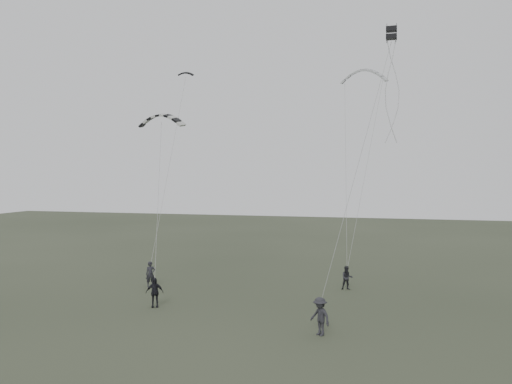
% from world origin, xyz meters
% --- Properties ---
extents(ground, '(140.00, 140.00, 0.00)m').
position_xyz_m(ground, '(0.00, 0.00, 0.00)').
color(ground, '#303726').
rests_on(ground, ground).
extents(flyer_left, '(0.82, 0.74, 1.87)m').
position_xyz_m(flyer_left, '(-7.19, 5.73, 0.94)').
color(flyer_left, black).
rests_on(flyer_left, ground).
extents(flyer_right, '(0.95, 0.81, 1.71)m').
position_xyz_m(flyer_right, '(7.05, 8.40, 0.85)').
color(flyer_right, '#222227').
rests_on(flyer_right, ground).
extents(flyer_center, '(1.18, 0.82, 1.86)m').
position_xyz_m(flyer_center, '(-4.33, 0.54, 0.93)').
color(flyer_center, black).
rests_on(flyer_center, ground).
extents(flyer_far, '(1.46, 1.37, 1.98)m').
position_xyz_m(flyer_far, '(6.43, -2.37, 0.99)').
color(flyer_far, '#25252A').
rests_on(flyer_far, ground).
extents(kite_dark_small, '(1.39, 0.79, 0.56)m').
position_xyz_m(kite_dark_small, '(-6.80, 11.80, 16.97)').
color(kite_dark_small, black).
rests_on(kite_dark_small, flyer_left).
extents(kite_pale_large, '(4.11, 1.66, 1.80)m').
position_xyz_m(kite_pale_large, '(7.81, 15.88, 17.25)').
color(kite_pale_large, '#B8BABD').
rests_on(kite_pale_large, flyer_right).
extents(kite_striped, '(3.31, 1.10, 1.41)m').
position_xyz_m(kite_striped, '(-5.72, 4.68, 12.55)').
color(kite_striped, black).
rests_on(kite_striped, flyer_center).
extents(kite_box, '(0.63, 0.66, 0.72)m').
position_xyz_m(kite_box, '(9.92, 1.97, 16.46)').
color(kite_box, black).
rests_on(kite_box, flyer_far).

